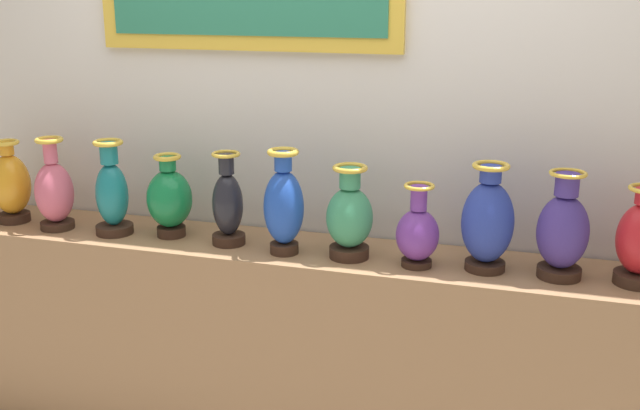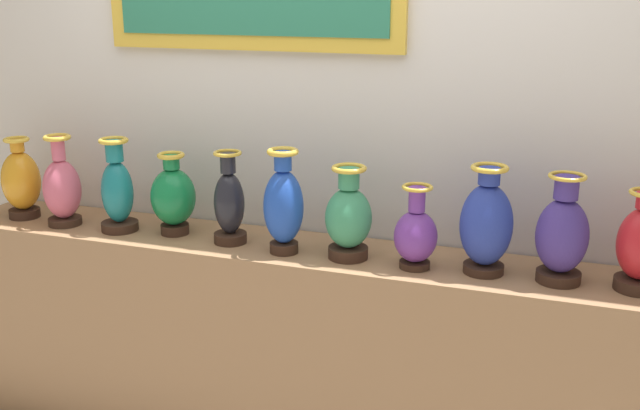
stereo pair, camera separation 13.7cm
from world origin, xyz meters
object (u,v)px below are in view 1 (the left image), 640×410
(vase_rose, at_px, (54,192))
(vase_violet, at_px, (418,233))
(vase_cobalt, at_px, (488,222))
(vase_indigo, at_px, (563,232))
(vase_emerald, at_px, (170,199))
(vase_onyx, at_px, (228,205))
(vase_sapphire, at_px, (284,206))
(vase_jade, at_px, (350,218))
(vase_amber, at_px, (11,185))
(vase_teal, at_px, (112,194))

(vase_rose, distance_m, vase_violet, 1.56)
(vase_cobalt, height_order, vase_indigo, vase_cobalt)
(vase_emerald, relative_size, vase_onyx, 0.92)
(vase_sapphire, height_order, vase_jade, vase_sapphire)
(vase_emerald, height_order, vase_jade, vase_jade)
(vase_rose, bearing_deg, vase_amber, 172.87)
(vase_sapphire, distance_m, vase_violet, 0.52)
(vase_amber, distance_m, vase_rose, 0.24)
(vase_teal, bearing_deg, vase_indigo, 0.65)
(vase_rose, xyz_separation_m, vase_sapphire, (1.04, -0.01, 0.03))
(vase_emerald, relative_size, vase_indigo, 0.89)
(vase_emerald, xyz_separation_m, vase_sapphire, (0.52, -0.06, 0.03))
(vase_rose, bearing_deg, vase_emerald, 5.63)
(vase_rose, bearing_deg, vase_indigo, 0.90)
(vase_teal, height_order, vase_jade, vase_teal)
(vase_onyx, relative_size, vase_indigo, 0.97)
(vase_onyx, height_order, vase_cobalt, vase_cobalt)
(vase_teal, xyz_separation_m, vase_indigo, (1.79, 0.02, -0.00))
(vase_violet, bearing_deg, vase_cobalt, 8.21)
(vase_onyx, bearing_deg, vase_emerald, 175.00)
(vase_onyx, bearing_deg, vase_rose, -178.01)
(vase_emerald, distance_m, vase_onyx, 0.27)
(vase_emerald, relative_size, vase_violet, 1.10)
(vase_amber, height_order, vase_onyx, vase_onyx)
(vase_emerald, bearing_deg, vase_indigo, -0.69)
(vase_rose, distance_m, vase_indigo, 2.06)
(vase_amber, relative_size, vase_sapphire, 0.88)
(vase_onyx, xyz_separation_m, vase_jade, (0.51, -0.01, -0.00))
(vase_onyx, distance_m, vase_violet, 0.77)
(vase_rose, distance_m, vase_cobalt, 1.80)
(vase_emerald, bearing_deg, vase_onyx, -5.00)
(vase_sapphire, bearing_deg, vase_indigo, 2.39)
(vase_amber, distance_m, vase_cobalt, 2.05)
(vase_teal, distance_m, vase_emerald, 0.25)
(vase_rose, height_order, vase_sapphire, vase_sapphire)
(vase_jade, bearing_deg, vase_rose, -179.36)
(vase_cobalt, bearing_deg, vase_sapphire, -176.82)
(vase_amber, xyz_separation_m, vase_jade, (1.53, -0.02, -0.01))
(vase_emerald, bearing_deg, vase_amber, -178.45)
(vase_amber, xyz_separation_m, vase_onyx, (1.03, -0.00, -0.00))
(vase_sapphire, height_order, vase_cobalt, vase_sapphire)
(vase_teal, bearing_deg, vase_violet, -0.70)
(vase_violet, height_order, vase_cobalt, vase_cobalt)
(vase_emerald, bearing_deg, vase_rose, -174.37)
(vase_cobalt, bearing_deg, vase_onyx, -179.74)
(vase_jade, height_order, vase_indigo, vase_indigo)
(vase_teal, bearing_deg, vase_jade, 0.13)
(vase_indigo, bearing_deg, vase_cobalt, -179.92)
(vase_emerald, bearing_deg, vase_jade, -2.70)
(vase_indigo, bearing_deg, vase_emerald, 179.31)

